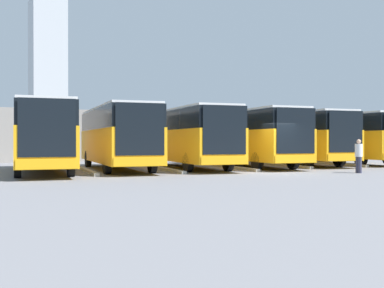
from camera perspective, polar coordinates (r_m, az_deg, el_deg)
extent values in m
plane|color=slate|center=(24.46, 9.60, -3.37)|extent=(600.00, 600.00, 0.00)
cube|color=orange|center=(35.43, 17.33, -0.07)|extent=(4.00, 11.13, 1.76)
cube|color=black|center=(35.44, 17.33, 2.23)|extent=(3.94, 10.97, 1.08)
cube|color=silver|center=(35.47, 17.33, 3.20)|extent=(3.84, 10.69, 0.12)
cylinder|color=black|center=(32.10, 19.37, -1.60)|extent=(0.43, 1.02, 0.99)
cylinder|color=black|center=(38.82, 15.63, -1.26)|extent=(0.43, 1.02, 0.99)
cylinder|color=black|center=(37.58, 12.86, -1.31)|extent=(0.43, 1.02, 0.99)
cube|color=#9E9E99|center=(32.86, 16.81, -2.29)|extent=(1.04, 5.83, 0.15)
cube|color=orange|center=(32.83, 11.96, -0.09)|extent=(4.00, 11.13, 1.76)
cube|color=black|center=(32.85, 11.97, 2.39)|extent=(3.94, 10.97, 1.08)
cube|color=black|center=(28.34, 17.78, 1.42)|extent=(2.21, 0.35, 2.34)
cube|color=orange|center=(28.34, 17.78, -1.51)|extent=(2.39, 0.39, 0.40)
cube|color=silver|center=(32.88, 11.97, 3.43)|extent=(3.84, 10.69, 0.12)
cylinder|color=black|center=(30.69, 17.05, -1.69)|extent=(0.43, 1.02, 0.99)
cylinder|color=black|center=(29.41, 13.57, -1.77)|extent=(0.43, 1.02, 0.99)
cylinder|color=black|center=(36.31, 10.65, -1.36)|extent=(0.43, 1.02, 0.99)
cylinder|color=black|center=(35.24, 7.53, -1.41)|extent=(0.43, 1.02, 0.99)
cube|color=#9E9E99|center=(30.31, 10.94, -2.50)|extent=(1.04, 5.83, 0.15)
cube|color=orange|center=(29.86, 6.65, -0.13)|extent=(4.00, 11.13, 1.76)
cube|color=black|center=(29.88, 6.65, 2.59)|extent=(3.94, 10.97, 1.08)
cube|color=black|center=(25.09, 12.20, 1.57)|extent=(2.21, 0.35, 2.34)
cube|color=orange|center=(25.10, 12.20, -1.74)|extent=(2.39, 0.39, 0.40)
cube|color=silver|center=(29.91, 6.65, 3.74)|extent=(3.84, 10.69, 0.12)
cylinder|color=black|center=(27.47, 11.87, -1.92)|extent=(0.43, 1.02, 0.99)
cylinder|color=black|center=(26.37, 7.74, -2.01)|extent=(0.43, 1.02, 0.99)
cylinder|color=black|center=(33.40, 5.78, -1.51)|extent=(0.43, 1.02, 0.99)
cylinder|color=black|center=(32.50, 2.23, -1.56)|extent=(0.43, 1.02, 0.99)
cube|color=#9E9E99|center=(27.41, 5.02, -2.80)|extent=(1.04, 5.83, 0.15)
cube|color=orange|center=(27.97, -0.60, -0.16)|extent=(4.00, 11.13, 1.76)
cube|color=black|center=(27.99, -0.60, 2.75)|extent=(3.94, 10.97, 1.08)
cube|color=black|center=(22.89, 3.89, 1.69)|extent=(2.21, 0.35, 2.34)
cube|color=orange|center=(22.90, 3.89, -1.94)|extent=(2.39, 0.39, 0.40)
cube|color=silver|center=(28.02, -0.60, 3.97)|extent=(3.84, 10.69, 0.12)
cylinder|color=black|center=(25.26, 4.31, -2.12)|extent=(0.43, 1.02, 0.99)
cylinder|color=black|center=(24.44, -0.47, -2.20)|extent=(0.43, 1.02, 0.99)
cylinder|color=black|center=(31.54, -0.71, -1.62)|extent=(0.43, 1.02, 0.99)
cylinder|color=black|center=(30.89, -4.62, -1.66)|extent=(0.43, 1.02, 0.99)
cube|color=#9E9E99|center=(25.65, -3.03, -3.02)|extent=(1.04, 5.83, 0.15)
cube|color=orange|center=(26.80, -8.91, -0.19)|extent=(4.00, 11.13, 1.76)
cube|color=black|center=(26.82, -8.91, 2.84)|extent=(3.94, 10.97, 1.08)
cube|color=black|center=(21.46, -6.16, 1.78)|extent=(2.21, 0.35, 2.34)
cube|color=orange|center=(21.47, -6.15, -2.10)|extent=(2.39, 0.39, 0.40)
cube|color=silver|center=(26.85, -8.91, 4.12)|extent=(3.84, 10.69, 0.12)
cylinder|color=black|center=(23.78, -4.73, -2.27)|extent=(0.43, 1.02, 0.99)
cylinder|color=black|center=(23.30, -10.03, -2.33)|extent=(0.43, 1.02, 0.99)
cylinder|color=black|center=(30.34, -8.04, -1.70)|extent=(0.43, 1.02, 0.99)
cylinder|color=black|center=(29.97, -12.22, -1.73)|extent=(0.43, 1.02, 0.99)
cube|color=#9E9E99|center=(24.67, -12.20, -3.17)|extent=(1.04, 5.83, 0.15)
cube|color=orange|center=(25.35, -17.42, -0.24)|extent=(4.00, 11.13, 1.76)
cube|color=black|center=(25.38, -17.42, 2.97)|extent=(3.94, 10.97, 1.08)
cube|color=black|center=(19.90, -16.78, 1.87)|extent=(2.21, 0.35, 2.34)
cube|color=orange|center=(19.91, -16.77, -2.31)|extent=(2.39, 0.39, 0.40)
cube|color=silver|center=(25.41, -17.43, 4.32)|extent=(3.84, 10.69, 0.12)
cylinder|color=black|center=(22.09, -14.16, -2.49)|extent=(0.43, 1.02, 0.99)
cylinder|color=black|center=(21.98, -19.96, -2.51)|extent=(0.43, 1.02, 0.99)
cylinder|color=black|center=(28.81, -15.47, -1.82)|extent=(0.43, 1.02, 0.99)
cylinder|color=black|center=(28.73, -19.91, -1.84)|extent=(0.43, 1.02, 0.99)
cylinder|color=#38384C|center=(25.29, 19.02, -2.34)|extent=(0.22, 0.22, 0.81)
cylinder|color=#38384C|center=(25.13, 19.28, -2.36)|extent=(0.22, 0.22, 0.81)
cylinder|color=silver|center=(25.19, 19.15, -0.70)|extent=(0.44, 0.44, 0.64)
sphere|color=tan|center=(25.18, 19.15, 0.27)|extent=(0.22, 0.22, 0.22)
cube|color=gray|center=(44.02, -8.06, 0.91)|extent=(28.40, 9.40, 4.01)
cube|color=silver|center=(49.95, -10.45, 2.86)|extent=(28.40, 3.00, 0.24)
cylinder|color=slate|center=(54.67, -0.80, 0.68)|extent=(0.20, 0.20, 3.76)
cube|color=#ADB2B7|center=(241.68, -16.72, 8.14)|extent=(15.66, 15.66, 68.55)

